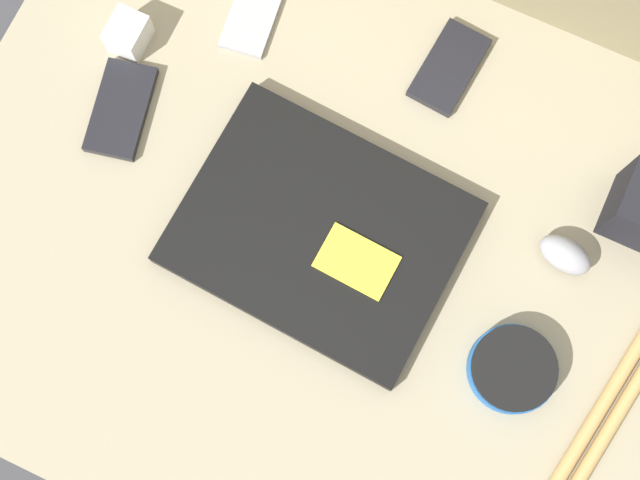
# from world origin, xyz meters

# --- Properties ---
(ground_plane) EXTENTS (8.00, 8.00, 0.00)m
(ground_plane) POSITION_xyz_m (0.00, 0.00, 0.00)
(ground_plane) COLOR #38383D
(couch_seat) EXTENTS (0.96, 0.77, 0.16)m
(couch_seat) POSITION_xyz_m (0.00, 0.00, 0.08)
(couch_seat) COLOR gray
(couch_seat) RESTS_ON ground_plane
(laptop) EXTENTS (0.34, 0.27, 0.03)m
(laptop) POSITION_xyz_m (-0.00, 0.01, 0.17)
(laptop) COLOR black
(laptop) RESTS_ON couch_seat
(computer_mouse) EXTENTS (0.07, 0.05, 0.04)m
(computer_mouse) POSITION_xyz_m (0.27, 0.11, 0.18)
(computer_mouse) COLOR gray
(computer_mouse) RESTS_ON couch_seat
(speaker_puck) EXTENTS (0.10, 0.10, 0.03)m
(speaker_puck) POSITION_xyz_m (0.27, -0.04, 0.17)
(speaker_puck) COLOR #1E569E
(speaker_puck) RESTS_ON couch_seat
(phone_silver) EXTENTS (0.07, 0.12, 0.01)m
(phone_silver) POSITION_xyz_m (0.05, 0.27, 0.16)
(phone_silver) COLOR black
(phone_silver) RESTS_ON couch_seat
(phone_black) EXTENTS (0.09, 0.13, 0.01)m
(phone_black) POSITION_xyz_m (-0.30, 0.05, 0.16)
(phone_black) COLOR black
(phone_black) RESTS_ON couch_seat
(phone_small) EXTENTS (0.07, 0.12, 0.01)m
(phone_small) POSITION_xyz_m (-0.20, 0.24, 0.16)
(phone_small) COLOR #99999E
(phone_small) RESTS_ON couch_seat
(charger_brick) EXTENTS (0.04, 0.05, 0.04)m
(charger_brick) POSITION_xyz_m (-0.33, 0.14, 0.18)
(charger_brick) COLOR silver
(charger_brick) RESTS_ON couch_seat
(drumstick_pair) EXTENTS (0.10, 0.39, 0.02)m
(drumstick_pair) POSITION_xyz_m (0.39, -0.01, 0.17)
(drumstick_pair) COLOR tan
(drumstick_pair) RESTS_ON couch_seat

